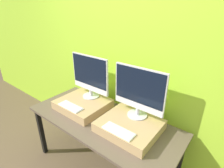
# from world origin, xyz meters

# --- Properties ---
(wall_back) EXTENTS (8.00, 0.04, 2.60)m
(wall_back) POSITION_xyz_m (0.00, 0.81, 1.30)
(wall_back) COLOR #9ED12D
(wall_back) RESTS_ON ground_plane
(workbench) EXTENTS (1.74, 0.74, 0.74)m
(workbench) POSITION_xyz_m (0.00, 0.37, 0.67)
(workbench) COLOR brown
(workbench) RESTS_ON ground_plane
(wooden_riser_left) EXTENTS (0.57, 0.51, 0.10)m
(wooden_riser_left) POSITION_xyz_m (-0.34, 0.41, 0.79)
(wooden_riser_left) COLOR tan
(wooden_riser_left) RESTS_ON workbench
(monitor_left) EXTENTS (0.55, 0.20, 0.53)m
(monitor_left) POSITION_xyz_m (-0.34, 0.55, 1.12)
(monitor_left) COLOR silver
(monitor_left) RESTS_ON wooden_riser_left
(keyboard_left) EXTENTS (0.31, 0.11, 0.01)m
(keyboard_left) POSITION_xyz_m (-0.34, 0.23, 0.85)
(keyboard_left) COLOR silver
(keyboard_left) RESTS_ON wooden_riser_left
(wooden_riser_right) EXTENTS (0.57, 0.51, 0.10)m
(wooden_riser_right) POSITION_xyz_m (0.34, 0.41, 0.79)
(wooden_riser_right) COLOR tan
(wooden_riser_right) RESTS_ON workbench
(monitor_right) EXTENTS (0.55, 0.20, 0.53)m
(monitor_right) POSITION_xyz_m (0.34, 0.55, 1.12)
(monitor_right) COLOR silver
(monitor_right) RESTS_ON wooden_riser_right
(keyboard_right) EXTENTS (0.31, 0.11, 0.01)m
(keyboard_right) POSITION_xyz_m (0.34, 0.23, 0.85)
(keyboard_right) COLOR silver
(keyboard_right) RESTS_ON wooden_riser_right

